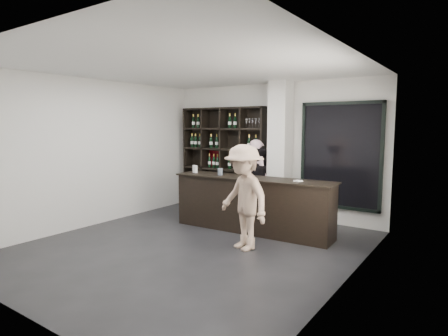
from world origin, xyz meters
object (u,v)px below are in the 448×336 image
Objects in this scene: wine_shelf at (224,159)px; taster_black at (259,182)px; tasting_counter at (252,204)px; taster_pink at (257,178)px; customer at (244,197)px.

wine_shelf is 1.57× the size of taster_black.
tasting_counter is 1.85× the size of taster_pink.
tasting_counter is 1.18m from taster_black.
taster_black is at bearing 135.12° from customer.
tasting_counter is at bearing 137.56° from taster_pink.
taster_pink is at bearing 10.22° from taster_black.
tasting_counter is at bearing 123.23° from taster_black.
taster_pink reaches higher than taster_black.
taster_black is at bearing 110.18° from tasting_counter.
taster_black is (1.05, -0.17, -0.44)m from wine_shelf.
tasting_counter is at bearing 135.13° from customer.
taster_black is at bearing -157.71° from taster_pink.
taster_pink is at bearing 136.32° from customer.
tasting_counter is 2.04× the size of taster_black.
taster_black is 2.17m from customer.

